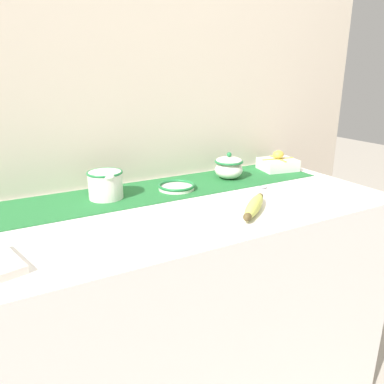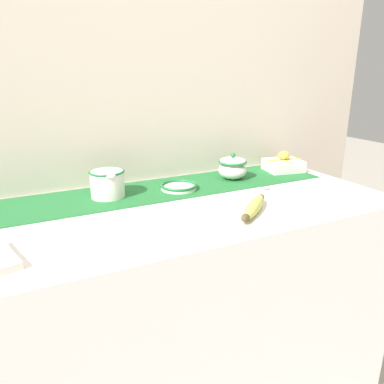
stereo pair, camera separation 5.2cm
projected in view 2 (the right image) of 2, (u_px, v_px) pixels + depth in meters
countertop at (180, 319)px, 1.38m from camera, size 1.46×0.66×0.90m
back_wall at (140, 104)px, 1.44m from camera, size 2.26×0.04×2.40m
table_runner at (158, 190)px, 1.39m from camera, size 1.34×0.28×0.00m
cream_pitcher at (107, 183)px, 1.30m from camera, size 0.12×0.14×0.10m
sugar_bowl at (233, 167)px, 1.52m from camera, size 0.12×0.12×0.11m
small_dish at (179, 186)px, 1.40m from camera, size 0.14×0.14×0.02m
banana at (254, 207)px, 1.16m from camera, size 0.19×0.17×0.04m
spoon at (263, 189)px, 1.40m from camera, size 0.19×0.03×0.01m
gift_box at (283, 164)px, 1.65m from camera, size 0.17×0.15×0.09m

